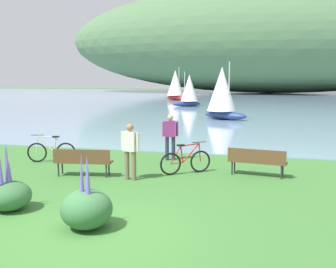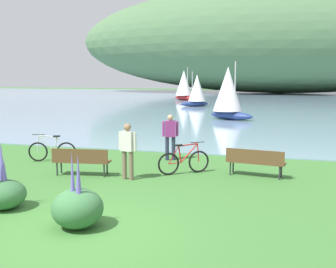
% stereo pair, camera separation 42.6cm
% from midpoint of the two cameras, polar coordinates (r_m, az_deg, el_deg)
% --- Properties ---
extents(ground_plane, '(200.00, 200.00, 0.00)m').
position_cam_midpoint_polar(ground_plane, '(8.65, -11.86, -13.10)').
color(ground_plane, '#3D7533').
extents(bay_water, '(180.00, 80.00, 0.04)m').
position_cam_midpoint_polar(bay_water, '(56.08, 10.59, 4.70)').
color(bay_water, '#7A99B2').
rests_on(bay_water, ground).
extents(distant_hillside, '(81.04, 28.00, 20.61)m').
position_cam_midpoint_polar(distant_hillside, '(81.98, 14.15, 12.81)').
color(distant_hillside, '#4C7047').
rests_on(distant_hillside, bay_water).
extents(park_bench_near_camera, '(1.85, 0.74, 0.88)m').
position_cam_midpoint_polar(park_bench_near_camera, '(12.99, 11.44, -3.57)').
color(park_bench_near_camera, brown).
rests_on(park_bench_near_camera, ground).
extents(park_bench_further_along, '(1.85, 0.73, 0.88)m').
position_cam_midpoint_polar(park_bench_further_along, '(13.03, -12.77, -3.57)').
color(park_bench_further_along, brown).
rests_on(park_bench_further_along, ground).
extents(bicycle_leaning_near_bench, '(1.46, 1.10, 1.01)m').
position_cam_midpoint_polar(bicycle_leaning_near_bench, '(13.09, 1.58, -3.87)').
color(bicycle_leaning_near_bench, black).
rests_on(bicycle_leaning_near_bench, ground).
extents(bicycle_beside_path, '(1.72, 0.53, 1.01)m').
position_cam_midpoint_polar(bicycle_beside_path, '(15.52, -16.79, -2.34)').
color(bicycle_beside_path, black).
rests_on(bicycle_beside_path, ground).
extents(person_at_shoreline, '(0.57, 0.35, 1.71)m').
position_cam_midpoint_polar(person_at_shoreline, '(15.15, -0.49, -0.03)').
color(person_at_shoreline, '#282D47').
rests_on(person_at_shoreline, ground).
extents(person_on_the_grass, '(0.60, 0.29, 1.71)m').
position_cam_midpoint_polar(person_on_the_grass, '(12.28, -6.31, -1.95)').
color(person_on_the_grass, '#72604C').
rests_on(person_on_the_grass, ground).
extents(echium_bush_closest_to_camera, '(1.07, 1.07, 1.61)m').
position_cam_midpoint_polar(echium_bush_closest_to_camera, '(8.65, -12.74, -10.10)').
color(echium_bush_closest_to_camera, '#386B3D').
rests_on(echium_bush_closest_to_camera, ground).
extents(echium_bush_beside_closest, '(1.02, 1.02, 1.58)m').
position_cam_midpoint_polar(echium_bush_beside_closest, '(10.34, -22.48, -7.80)').
color(echium_bush_beside_closest, '#386B3D').
rests_on(echium_bush_beside_closest, ground).
extents(sailboat_nearest_to_shore, '(3.08, 2.57, 3.62)m').
position_cam_midpoint_polar(sailboat_nearest_to_shore, '(42.91, 2.67, 6.17)').
color(sailboat_nearest_to_shore, navy).
rests_on(sailboat_nearest_to_shore, bay_water).
extents(sailboat_toward_hillside, '(3.74, 2.95, 4.32)m').
position_cam_midpoint_polar(sailboat_toward_hillside, '(54.44, 0.85, 6.90)').
color(sailboat_toward_hillside, '#B22323').
rests_on(sailboat_toward_hillside, bay_water).
extents(sailboat_far_off, '(3.60, 2.81, 4.15)m').
position_cam_midpoint_polar(sailboat_far_off, '(29.79, 7.21, 5.80)').
color(sailboat_far_off, navy).
rests_on(sailboat_far_off, bay_water).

